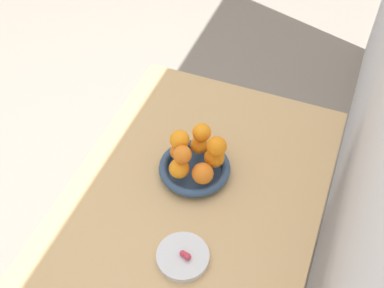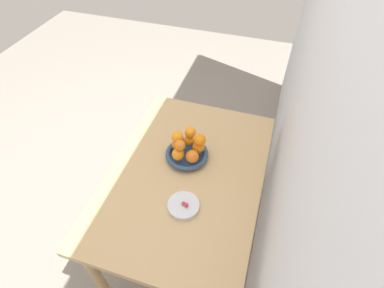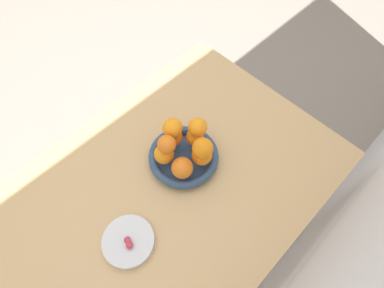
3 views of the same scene
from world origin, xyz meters
name	(u,v)px [view 1 (image 1 of 3)]	position (x,y,z in m)	size (l,w,h in m)	color
dining_table	(191,217)	(0.00, 0.00, 0.65)	(1.10, 0.76, 0.74)	tan
fruit_bowl	(195,169)	(-0.10, -0.03, 0.76)	(0.22, 0.22, 0.04)	navy
candy_dish	(183,257)	(0.19, 0.05, 0.75)	(0.15, 0.15, 0.02)	silver
orange_0	(203,173)	(-0.06, 0.02, 0.81)	(0.07, 0.07, 0.07)	orange
orange_1	(214,157)	(-0.13, 0.03, 0.81)	(0.06, 0.06, 0.06)	orange
orange_2	(199,145)	(-0.16, -0.04, 0.81)	(0.06, 0.06, 0.06)	orange
orange_3	(179,152)	(-0.11, -0.08, 0.81)	(0.06, 0.06, 0.06)	orange
orange_4	(179,168)	(-0.05, -0.06, 0.81)	(0.06, 0.06, 0.06)	orange
orange_5	(202,132)	(-0.17, -0.03, 0.87)	(0.06, 0.06, 0.06)	orange
orange_6	(180,140)	(-0.11, -0.08, 0.87)	(0.06, 0.06, 0.06)	orange
orange_7	(217,146)	(-0.12, 0.03, 0.87)	(0.06, 0.06, 0.06)	orange
orange_8	(183,154)	(-0.06, -0.05, 0.87)	(0.06, 0.06, 0.06)	orange
candy_ball_0	(186,255)	(0.19, 0.06, 0.77)	(0.02, 0.02, 0.02)	#C6384C
candy_ball_1	(182,253)	(0.19, 0.05, 0.77)	(0.02, 0.02, 0.02)	#8C4C99
candy_ball_2	(188,257)	(0.19, 0.07, 0.77)	(0.02, 0.02, 0.02)	#C6384C
candy_ball_3	(183,253)	(0.19, 0.05, 0.77)	(0.02, 0.02, 0.02)	#C6384C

